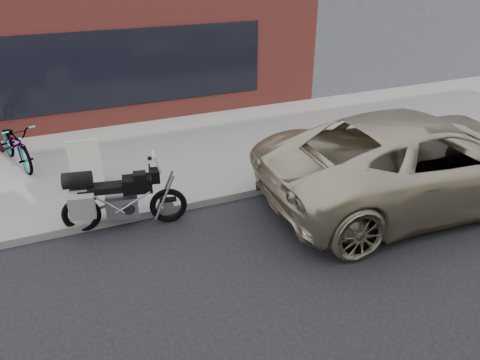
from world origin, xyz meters
name	(u,v)px	position (x,y,z in m)	size (l,w,h in m)	color
ground	(342,340)	(0.00, 0.00, 0.00)	(120.00, 120.00, 0.00)	black
near_sidewalk	(182,146)	(0.00, 7.00, 0.07)	(44.00, 6.00, 0.15)	gray
storefront	(61,23)	(-2.00, 13.98, 2.25)	(14.00, 10.07, 4.50)	maroon
motorcycle	(116,199)	(-2.15, 3.91, 0.60)	(2.19, 0.79, 1.40)	black
minivan	(420,160)	(3.50, 2.60, 0.88)	(2.94, 6.37, 1.77)	#BFB294
bicycle_front	(16,144)	(-3.74, 7.23, 0.66)	(0.67, 1.93, 1.01)	gray
sandwich_sign	(86,163)	(-2.45, 5.55, 0.65)	(0.67, 0.62, 1.01)	beige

